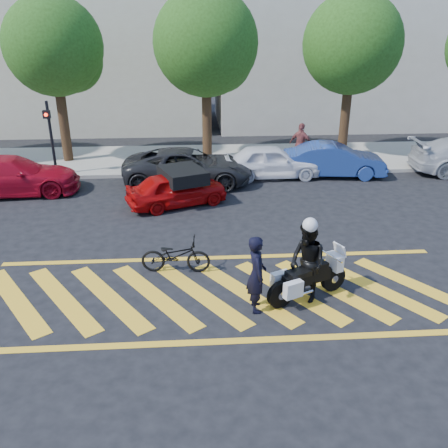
{
  "coord_description": "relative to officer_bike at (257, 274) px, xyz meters",
  "views": [
    {
      "loc": [
        -0.68,
        -9.99,
        6.18
      ],
      "look_at": [
        0.11,
        1.87,
        1.05
      ],
      "focal_mm": 38.0,
      "sensor_mm": 36.0,
      "label": 1
    }
  ],
  "objects": [
    {
      "name": "parked_mid_right",
      "position": [
        1.94,
        9.92,
        -0.23
      ],
      "size": [
        4.12,
        1.74,
        1.39
      ],
      "primitive_type": "imported",
      "rotation": [
        0.0,
        0.0,
        1.6
      ],
      "color": "white",
      "rests_on": "ground"
    },
    {
      "name": "bicycle",
      "position": [
        -1.89,
        1.91,
        -0.44
      ],
      "size": [
        1.87,
        0.79,
        0.96
      ],
      "primitive_type": "imported",
      "rotation": [
        0.0,
        0.0,
        1.48
      ],
      "color": "black",
      "rests_on": "ground"
    },
    {
      "name": "sidewalk",
      "position": [
        -0.68,
        12.72,
        -0.85
      ],
      "size": [
        60.0,
        5.0,
        0.15
      ],
      "primitive_type": "cube",
      "color": "#9E998E",
      "rests_on": "ground"
    },
    {
      "name": "building_left",
      "position": [
        -8.68,
        21.72,
        4.08
      ],
      "size": [
        16.0,
        8.0,
        10.0
      ],
      "primitive_type": "cube",
      "color": "beige",
      "rests_on": "ground"
    },
    {
      "name": "officer_moto",
      "position": [
        1.24,
        0.37,
        0.04
      ],
      "size": [
        1.06,
        1.16,
        1.93
      ],
      "primitive_type": "imported",
      "rotation": [
        0.0,
        0.0,
        -1.14
      ],
      "color": "black",
      "rests_on": "ground"
    },
    {
      "name": "parked_left",
      "position": [
        -8.29,
        8.52,
        -0.2
      ],
      "size": [
        5.17,
        2.5,
        1.45
      ],
      "primitive_type": "imported",
      "rotation": [
        0.0,
        0.0,
        1.67
      ],
      "color": "#A70A1D",
      "rests_on": "ground"
    },
    {
      "name": "tree_left",
      "position": [
        -7.05,
        12.78,
        4.07
      ],
      "size": [
        4.2,
        4.2,
        7.26
      ],
      "color": "black",
      "rests_on": "ground"
    },
    {
      "name": "red_convertible",
      "position": [
        -1.97,
        6.87,
        -0.31
      ],
      "size": [
        3.87,
        2.68,
        1.22
      ],
      "primitive_type": "imported",
      "rotation": [
        0.0,
        0.0,
        1.95
      ],
      "color": "#AD0708",
      "rests_on": "ground"
    },
    {
      "name": "signal_pole",
      "position": [
        -7.18,
        10.46,
        1.0
      ],
      "size": [
        0.28,
        0.43,
        3.2
      ],
      "color": "black",
      "rests_on": "ground"
    },
    {
      "name": "parked_mid_left",
      "position": [
        -1.58,
        9.26,
        -0.2
      ],
      "size": [
        5.28,
        2.63,
        1.44
      ],
      "primitive_type": "imported",
      "rotation": [
        0.0,
        0.0,
        1.52
      ],
      "color": "black",
      "rests_on": "ground"
    },
    {
      "name": "tree_right",
      "position": [
        5.95,
        12.78,
        4.12
      ],
      "size": [
        4.4,
        4.4,
        7.41
      ],
      "color": "black",
      "rests_on": "ground"
    },
    {
      "name": "building_right",
      "position": [
        8.32,
        21.72,
        4.58
      ],
      "size": [
        16.0,
        8.0,
        11.0
      ],
      "primitive_type": "cube",
      "color": "beige",
      "rests_on": "ground"
    },
    {
      "name": "parked_right",
      "position": [
        4.62,
        9.92,
        -0.22
      ],
      "size": [
        4.4,
        1.97,
        1.4
      ],
      "primitive_type": "imported",
      "rotation": [
        0.0,
        0.0,
        1.46
      ],
      "color": "navy",
      "rests_on": "ground"
    },
    {
      "name": "officer_bike",
      "position": [
        0.0,
        0.0,
        0.0
      ],
      "size": [
        0.47,
        0.69,
        1.84
      ],
      "primitive_type": "imported",
      "rotation": [
        0.0,
        0.0,
        1.62
      ],
      "color": "black",
      "rests_on": "ground"
    },
    {
      "name": "police_motorcycle",
      "position": [
        1.26,
        0.36,
        -0.38
      ],
      "size": [
        2.09,
        1.25,
        0.99
      ],
      "rotation": [
        0.0,
        0.0,
        0.43
      ],
      "color": "black",
      "rests_on": "ground"
    },
    {
      "name": "ground",
      "position": [
        -0.68,
        0.72,
        -0.92
      ],
      "size": [
        90.0,
        90.0,
        0.0
      ],
      "primitive_type": "plane",
      "color": "black",
      "rests_on": "ground"
    },
    {
      "name": "tree_center",
      "position": [
        -0.55,
        12.78,
        4.18
      ],
      "size": [
        4.6,
        4.6,
        7.56
      ],
      "color": "black",
      "rests_on": "ground"
    },
    {
      "name": "crosswalk",
      "position": [
        -0.72,
        0.72,
        -0.92
      ],
      "size": [
        12.33,
        4.0,
        0.01
      ],
      "color": "yellow",
      "rests_on": "ground"
    },
    {
      "name": "pedestrian_right",
      "position": [
        3.46,
        11.26,
        0.16
      ],
      "size": [
        1.14,
        1.02,
        1.86
      ],
      "primitive_type": "imported",
      "rotation": [
        0.0,
        0.0,
        2.49
      ],
      "color": "brown",
      "rests_on": "sidewalk"
    }
  ]
}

